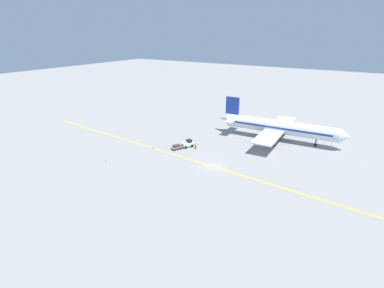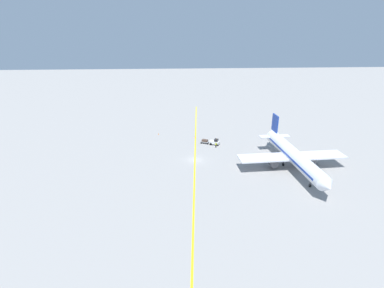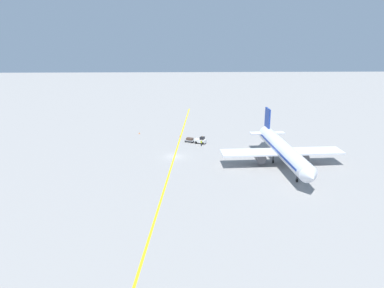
% 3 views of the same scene
% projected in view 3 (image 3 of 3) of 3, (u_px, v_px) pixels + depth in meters
% --- Properties ---
extents(ground_plane, '(400.00, 400.00, 0.00)m').
position_uv_depth(ground_plane, '(174.00, 157.00, 91.91)').
color(ground_plane, gray).
extents(apron_yellow_centreline, '(10.32, 119.62, 0.01)m').
position_uv_depth(apron_yellow_centreline, '(174.00, 157.00, 91.91)').
color(apron_yellow_centreline, yellow).
rests_on(apron_yellow_centreline, ground).
extents(airplane_at_gate, '(28.23, 35.52, 10.60)m').
position_uv_depth(airplane_at_gate, '(283.00, 150.00, 84.96)').
color(airplane_at_gate, silver).
rests_on(airplane_at_gate, ground).
extents(baggage_tug_white, '(3.35, 2.72, 2.11)m').
position_uv_depth(baggage_tug_white, '(201.00, 140.00, 102.42)').
color(baggage_tug_white, white).
rests_on(baggage_tug_white, ground).
extents(baggage_cart_trailing, '(2.95, 2.38, 1.24)m').
position_uv_depth(baggage_cart_trailing, '(190.00, 140.00, 103.74)').
color(baggage_cart_trailing, gray).
rests_on(baggage_cart_trailing, ground).
extents(ground_crew_worker, '(0.36, 0.53, 1.68)m').
position_uv_depth(ground_crew_worker, '(201.00, 143.00, 100.18)').
color(ground_crew_worker, '#23232D').
rests_on(ground_crew_worker, ground).
extents(traffic_cone_near_nose, '(0.32, 0.32, 0.55)m').
position_uv_depth(traffic_cone_near_nose, '(180.00, 136.00, 109.03)').
color(traffic_cone_near_nose, orange).
rests_on(traffic_cone_near_nose, ground).
extents(traffic_cone_mid_apron, '(0.32, 0.32, 0.55)m').
position_uv_depth(traffic_cone_mid_apron, '(139.00, 133.00, 112.35)').
color(traffic_cone_mid_apron, orange).
rests_on(traffic_cone_mid_apron, ground).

